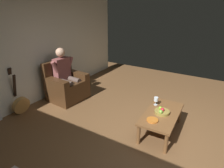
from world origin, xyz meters
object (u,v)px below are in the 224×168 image
at_px(person_seated, 66,73).
at_px(guitar, 21,104).
at_px(armchair, 66,86).
at_px(wine_glass_near, 156,100).
at_px(coffee_table, 162,116).
at_px(decorative_dish, 153,120).
at_px(fruit_bowl, 162,111).

xyz_separation_m(person_seated, guitar, (1.03, -0.36, -0.45)).
distance_m(armchair, wine_glass_near, 2.24).
bearing_deg(coffee_table, person_seated, -92.95).
xyz_separation_m(guitar, wine_glass_near, (-1.14, 2.57, 0.29)).
distance_m(guitar, decorative_dish, 2.79).
bearing_deg(armchair, fruit_bowl, 90.66).
distance_m(person_seated, wine_glass_near, 2.22).
height_order(coffee_table, guitar, guitar).
bearing_deg(guitar, decorative_dish, 102.17).
distance_m(person_seated, fruit_bowl, 2.43).
distance_m(armchair, coffee_table, 2.44).
height_order(armchair, decorative_dish, armchair).
bearing_deg(decorative_dish, coffee_table, 170.27).
relative_size(coffee_table, wine_glass_near, 7.08).
height_order(person_seated, coffee_table, person_seated).
bearing_deg(armchair, wine_glass_near, 96.62).
height_order(guitar, fruit_bowl, guitar).
height_order(armchair, person_seated, person_seated).
bearing_deg(coffee_table, fruit_bowl, -9.07).
distance_m(fruit_bowl, decorative_dish, 0.31).
bearing_deg(fruit_bowl, wine_glass_near, -140.78).
relative_size(person_seated, fruit_bowl, 4.80).
bearing_deg(decorative_dish, fruit_bowl, 170.24).
bearing_deg(person_seated, coffee_table, 91.01).
relative_size(fruit_bowl, decorative_dish, 1.37).
bearing_deg(armchair, coffee_table, 91.00).
xyz_separation_m(armchair, guitar, (1.04, -0.34, -0.11)).
bearing_deg(wine_glass_near, coffee_table, 41.27).
xyz_separation_m(coffee_table, guitar, (0.91, -2.78, -0.12)).
bearing_deg(wine_glass_near, decorative_dish, 14.76).
distance_m(guitar, wine_glass_near, 2.83).
bearing_deg(guitar, wine_glass_near, 113.88).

